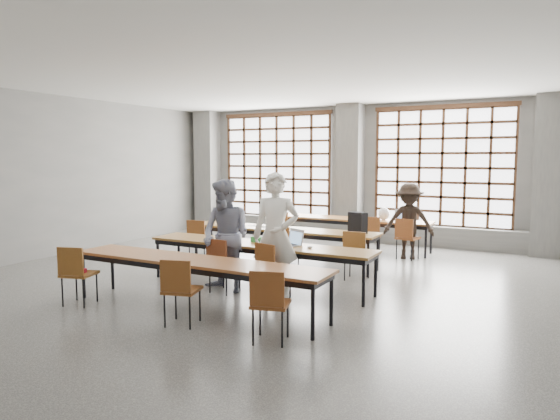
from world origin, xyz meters
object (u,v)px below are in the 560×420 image
at_px(red_pouch, 79,271).
at_px(desk_row_d, 196,264).
at_px(chair_mid_right, 356,250).
at_px(plastic_bag, 384,214).
at_px(chair_near_mid, 180,285).
at_px(green_box, 258,240).
at_px(laptop_front, 292,241).
at_px(chair_back_left, 281,226).
at_px(mouse, 310,247).
at_px(student_back, 409,221).
at_px(chair_back_right, 406,234).
at_px(student_female, 226,236).
at_px(desk_row_a, 346,221).
at_px(chair_near_right, 269,298).
at_px(phone, 265,245).
at_px(chair_back_mid, 371,232).
at_px(chair_mid_left, 199,236).
at_px(chair_front_left, 221,260).
at_px(desk_row_c, 258,247).
at_px(chair_front_right, 271,265).
at_px(laptop_back, 403,218).
at_px(backpack, 358,223).
at_px(student_male, 276,236).
at_px(chair_near_left, 76,269).
at_px(chair_mid_centre, 284,244).
at_px(desk_row_b, 281,231).

bearing_deg(red_pouch, desk_row_d, 17.93).
xyz_separation_m(chair_mid_right, plastic_bag, (-0.35, 2.91, 0.34)).
height_order(chair_near_mid, green_box, chair_near_mid).
xyz_separation_m(desk_row_d, laptop_front, (0.68, 1.66, 0.13)).
relative_size(chair_back_left, mouse, 8.98).
bearing_deg(student_back, desk_row_d, -120.16).
relative_size(chair_back_right, student_female, 0.49).
xyz_separation_m(desk_row_a, chair_near_right, (1.36, -6.17, -0.13)).
height_order(chair_mid_right, plastic_bag, plastic_bag).
distance_m(green_box, phone, 0.29).
bearing_deg(desk_row_d, chair_back_mid, 78.77).
xyz_separation_m(chair_back_left, chair_back_right, (2.97, 0.00, 0.00)).
relative_size(phone, red_pouch, 0.65).
distance_m(desk_row_d, laptop_front, 1.80).
bearing_deg(green_box, chair_mid_left, 152.63).
height_order(desk_row_a, mouse, mouse).
bearing_deg(desk_row_d, desk_row_a, 88.35).
bearing_deg(chair_back_right, chair_front_left, -116.02).
bearing_deg(chair_back_left, mouse, -56.00).
xyz_separation_m(chair_back_mid, plastic_bag, (0.08, 0.68, 0.34)).
bearing_deg(desk_row_c, plastic_bag, 76.68).
relative_size(chair_front_left, chair_near_mid, 1.00).
relative_size(desk_row_c, chair_mid_right, 4.55).
xyz_separation_m(chair_back_right, chair_front_right, (-1.06, -3.99, 0.00)).
distance_m(student_female, laptop_back, 4.90).
bearing_deg(green_box, chair_back_right, 62.74).
relative_size(laptop_back, backpack, 1.11).
bearing_deg(desk_row_a, mouse, -77.44).
relative_size(chair_back_right, student_male, 0.46).
xyz_separation_m(desk_row_a, desk_row_d, (-0.16, -5.54, 0.00)).
distance_m(chair_mid_left, green_box, 2.31).
relative_size(chair_near_left, backpack, 2.20).
xyz_separation_m(chair_back_mid, student_back, (0.78, 0.13, 0.27)).
bearing_deg(laptop_front, phone, -152.82).
distance_m(green_box, backpack, 2.08).
distance_m(chair_near_left, chair_near_mid, 1.90).
bearing_deg(student_female, chair_mid_left, 147.05).
distance_m(mouse, plastic_bag, 4.06).
bearing_deg(chair_back_mid, chair_front_left, -106.47).
distance_m(desk_row_d, chair_front_left, 0.96).
distance_m(chair_mid_centre, red_pouch, 3.65).
distance_m(laptop_front, green_box, 0.63).
height_order(desk_row_b, chair_back_left, chair_back_left).
relative_size(student_male, student_back, 1.20).
height_order(desk_row_c, chair_mid_right, chair_mid_right).
bearing_deg(chair_near_right, chair_back_left, 116.39).
height_order(chair_back_left, student_female, student_female).
height_order(desk_row_a, student_male, student_male).
distance_m(desk_row_c, chair_near_mid, 2.19).
bearing_deg(chair_back_left, chair_near_right, -63.61).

